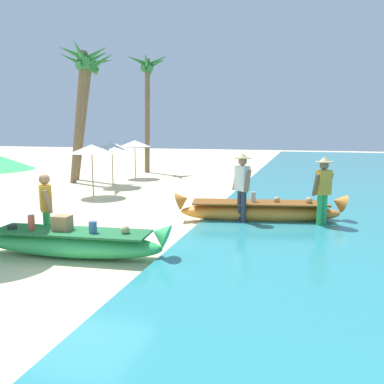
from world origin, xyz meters
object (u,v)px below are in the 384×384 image
palm_tree_leaning_seaward (148,80)px  palm_tree_mid_cluster (88,79)px  person_vendor_hatted (242,184)px  palm_tree_tall_inland (83,75)px  boat_orange_midground (259,211)px  person_vendor_assistant (323,187)px  boat_green_foreground (72,242)px  person_tourist_customer (46,207)px

palm_tree_leaning_seaward → palm_tree_mid_cluster: palm_tree_leaning_seaward is taller
person_vendor_hatted → palm_tree_tall_inland: palm_tree_tall_inland is taller
boat_orange_midground → palm_tree_mid_cluster: (-8.82, 6.57, 4.45)m
palm_tree_tall_inland → boat_orange_midground: bearing=-33.2°
boat_orange_midground → person_vendor_hatted: bearing=-131.1°
boat_orange_midground → person_vendor_hatted: size_ratio=2.42×
boat_orange_midground → person_vendor_assistant: 1.75m
palm_tree_leaning_seaward → palm_tree_mid_cluster: (-1.34, -4.06, -0.37)m
palm_tree_tall_inland → boat_green_foreground: bearing=-60.8°
palm_tree_tall_inland → palm_tree_mid_cluster: (-0.37, 1.04, -0.06)m
palm_tree_tall_inland → person_vendor_hatted: bearing=-36.7°
person_tourist_customer → palm_tree_tall_inland: (-4.47, 9.07, 3.93)m
person_tourist_customer → person_vendor_assistant: (5.55, 3.30, 0.16)m
boat_green_foreground → palm_tree_leaning_seaward: palm_tree_leaning_seaward is taller
person_vendor_hatted → person_tourist_customer: (-3.58, -3.08, -0.20)m
boat_orange_midground → palm_tree_leaning_seaward: size_ratio=0.69×
person_tourist_customer → palm_tree_leaning_seaward: bearing=103.9°
boat_green_foreground → palm_tree_tall_inland: bearing=119.2°
boat_green_foreground → person_vendor_hatted: bearing=51.1°
person_vendor_hatted → person_tourist_customer: 4.73m
person_vendor_assistant → person_vendor_hatted: bearing=-173.6°
person_vendor_hatted → palm_tree_leaning_seaward: (-7.08, 11.09, 4.04)m
person_vendor_hatted → person_vendor_assistant: bearing=6.4°
boat_orange_midground → person_vendor_assistant: bearing=-8.7°
boat_orange_midground → person_vendor_hatted: 0.99m
palm_tree_mid_cluster → person_vendor_hatted: bearing=-39.9°
person_tourist_customer → palm_tree_leaning_seaward: 15.20m
person_vendor_hatted → palm_tree_leaning_seaward: size_ratio=0.29×
person_tourist_customer → palm_tree_tall_inland: palm_tree_tall_inland is taller
person_vendor_assistant → palm_tree_mid_cluster: bearing=146.7°
palm_tree_leaning_seaward → person_vendor_assistant: bearing=-50.2°
person_vendor_hatted → palm_tree_tall_inland: bearing=143.3°
person_vendor_hatted → boat_orange_midground: bearing=48.9°
person_tourist_customer → palm_tree_tall_inland: bearing=116.2°
palm_tree_mid_cluster → person_tourist_customer: bearing=-64.4°
person_vendor_assistant → palm_tree_tall_inland: size_ratio=0.29×
person_tourist_customer → boat_orange_midground: bearing=41.7°
boat_green_foreground → boat_orange_midground: bearing=50.8°
boat_green_foreground → person_vendor_assistant: bearing=37.7°
boat_green_foreground → person_tourist_customer: bearing=155.8°
palm_tree_tall_inland → palm_tree_leaning_seaward: 5.20m
boat_orange_midground → person_vendor_hatted: person_vendor_hatted is taller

